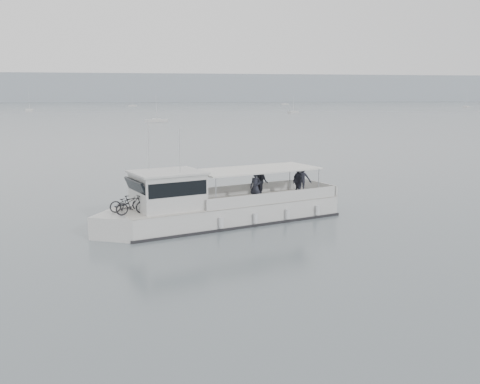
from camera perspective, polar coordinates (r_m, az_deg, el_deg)
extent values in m
plane|color=slate|center=(26.99, -6.42, -4.05)|extent=(1400.00, 1400.00, 0.00)
cube|color=#939EA8|center=(586.16, -10.04, 10.84)|extent=(1400.00, 90.00, 28.00)
cube|color=silver|center=(28.46, -0.99, -2.32)|extent=(12.24, 6.94, 1.28)
cube|color=silver|center=(26.23, -12.47, -3.66)|extent=(3.03, 3.03, 1.28)
cube|color=beige|center=(28.33, -1.00, -1.05)|extent=(12.24, 6.94, 0.06)
cube|color=black|center=(28.55, -0.99, -3.09)|extent=(12.46, 7.12, 0.18)
cube|color=silver|center=(30.43, 0.57, 0.31)|extent=(7.49, 2.74, 0.59)
cube|color=silver|center=(27.89, 3.71, -0.63)|extent=(7.49, 2.74, 0.59)
cube|color=silver|center=(31.46, 8.45, 0.53)|extent=(1.15, 3.01, 0.59)
cube|color=silver|center=(26.68, -7.73, 0.09)|extent=(3.87, 3.57, 1.78)
cube|color=black|center=(26.13, -10.86, 0.12)|extent=(1.35, 2.51, 1.14)
cube|color=black|center=(26.63, -7.75, 0.72)|extent=(3.70, 3.54, 0.69)
cube|color=silver|center=(26.53, -7.78, 2.09)|extent=(4.13, 3.82, 0.10)
cube|color=silver|center=(28.83, 1.76, 2.43)|extent=(7.33, 5.04, 0.08)
cylinder|color=silver|center=(26.25, -2.59, -0.16)|extent=(0.08, 0.08, 1.63)
cylinder|color=silver|center=(28.71, -5.10, 0.71)|extent=(0.08, 0.08, 1.63)
cylinder|color=silver|center=(29.61, 8.39, 0.94)|extent=(0.08, 0.08, 1.63)
cylinder|color=silver|center=(31.81, 5.33, 1.65)|extent=(0.08, 0.08, 1.63)
cylinder|color=silver|center=(27.00, -9.72, 4.92)|extent=(0.04, 0.04, 2.57)
cylinder|color=silver|center=(25.91, -6.45, 4.35)|extent=(0.04, 0.04, 2.17)
cylinder|color=silver|center=(26.27, -2.02, -3.28)|extent=(0.30, 0.30, 0.49)
cylinder|color=silver|center=(27.22, 1.68, -2.80)|extent=(0.30, 0.30, 0.49)
cylinder|color=silver|center=(28.27, 5.11, -2.34)|extent=(0.30, 0.30, 0.49)
cylinder|color=silver|center=(29.42, 8.28, -1.91)|extent=(0.30, 0.30, 0.49)
imported|color=black|center=(26.48, -12.00, -1.10)|extent=(1.80, 1.12, 0.89)
imported|color=black|center=(25.73, -11.47, -1.35)|extent=(1.62, 0.94, 0.94)
imported|color=#23242E|center=(27.90, 1.66, 0.50)|extent=(0.72, 0.69, 1.66)
imported|color=#23242E|center=(29.94, 2.36, 1.17)|extent=(0.71, 0.87, 1.66)
imported|color=#23242E|center=(29.76, 6.25, 1.06)|extent=(0.67, 1.05, 1.66)
imported|color=#23242E|center=(31.13, 6.67, 1.46)|extent=(1.12, 0.70, 1.66)
cube|color=silver|center=(206.31, 5.71, 8.46)|extent=(5.27, 4.87, 0.75)
cube|color=silver|center=(206.30, 5.71, 8.55)|extent=(2.44, 2.40, 0.45)
cylinder|color=silver|center=(206.23, 5.73, 9.37)|extent=(0.08, 0.08, 5.99)
cube|color=silver|center=(250.40, -21.52, 8.12)|extent=(4.16, 9.39, 0.75)
cube|color=silver|center=(250.40, -21.52, 8.19)|extent=(2.96, 3.50, 0.45)
cylinder|color=silver|center=(250.33, -21.60, 9.32)|extent=(0.08, 0.08, 9.98)
cube|color=silver|center=(138.59, -8.89, 7.53)|extent=(5.71, 1.99, 0.75)
cube|color=silver|center=(138.57, -8.90, 7.66)|extent=(2.03, 1.65, 0.45)
cylinder|color=silver|center=(138.47, -8.93, 8.93)|extent=(0.08, 0.08, 6.21)
cube|color=silver|center=(399.52, 4.79, 9.33)|extent=(6.50, 3.67, 0.75)
cube|color=silver|center=(399.51, 4.79, 9.37)|extent=(2.57, 2.28, 0.45)
cube|color=silver|center=(329.91, 22.97, 8.37)|extent=(7.89, 8.09, 0.75)
cube|color=silver|center=(329.91, 22.98, 8.42)|extent=(3.80, 3.82, 0.45)
cylinder|color=silver|center=(329.85, 23.03, 9.24)|extent=(0.08, 0.08, 9.42)
cube|color=silver|center=(343.08, -11.39, 9.01)|extent=(5.23, 1.90, 0.75)
cube|color=silver|center=(343.07, -11.39, 9.07)|extent=(1.87, 1.53, 0.45)
cylinder|color=silver|center=(343.03, -11.40, 9.54)|extent=(0.08, 0.08, 5.67)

